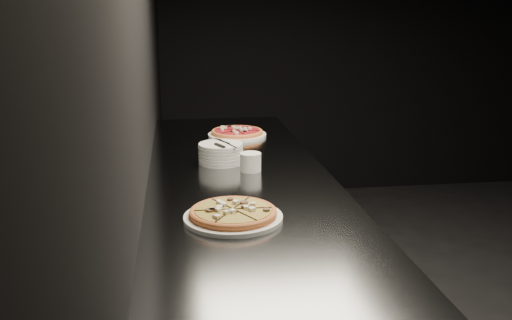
{
  "coord_description": "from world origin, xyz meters",
  "views": [
    {
      "loc": [
        -2.38,
        -2.24,
        1.58
      ],
      "look_at": [
        -2.08,
        -0.14,
        1.01
      ],
      "focal_mm": 40.0,
      "sensor_mm": 36.0,
      "label": 1
    }
  ],
  "objects": [
    {
      "name": "cutlery",
      "position": [
        -2.18,
        0.17,
        1.01
      ],
      "size": [
        0.08,
        0.2,
        0.01
      ],
      "rotation": [
        0.0,
        0.0,
        0.44
      ],
      "color": "silver",
      "rests_on": "plate_stack"
    },
    {
      "name": "wall_back",
      "position": [
        0.0,
        2.5,
        1.4
      ],
      "size": [
        5.0,
        0.02,
        2.8
      ],
      "primitive_type": "cube",
      "color": "black",
      "rests_on": "floor"
    },
    {
      "name": "plate_stack",
      "position": [
        -2.19,
        0.18,
        0.96
      ],
      "size": [
        0.19,
        0.19,
        0.09
      ],
      "color": "white",
      "rests_on": "counter"
    },
    {
      "name": "counter",
      "position": [
        -2.13,
        0.0,
        0.46
      ],
      "size": [
        0.74,
        2.44,
        0.92
      ],
      "color": "slate",
      "rests_on": "floor"
    },
    {
      "name": "pizza_mushroom",
      "position": [
        -2.21,
        -0.52,
        0.94
      ],
      "size": [
        0.32,
        0.32,
        0.04
      ],
      "rotation": [
        0.0,
        0.0,
        -0.02
      ],
      "color": "white",
      "rests_on": "counter"
    },
    {
      "name": "wall_left",
      "position": [
        -2.5,
        0.0,
        1.4
      ],
      "size": [
        0.02,
        5.0,
        2.8
      ],
      "primitive_type": "cube",
      "color": "black",
      "rests_on": "floor"
    },
    {
      "name": "pizza_tomato",
      "position": [
        -2.06,
        0.7,
        0.94
      ],
      "size": [
        0.35,
        0.35,
        0.04
      ],
      "rotation": [
        0.0,
        0.0,
        -0.33
      ],
      "color": "white",
      "rests_on": "counter"
    },
    {
      "name": "ramekin",
      "position": [
        -2.08,
        0.03,
        0.96
      ],
      "size": [
        0.09,
        0.09,
        0.08
      ],
      "color": "silver",
      "rests_on": "counter"
    }
  ]
}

